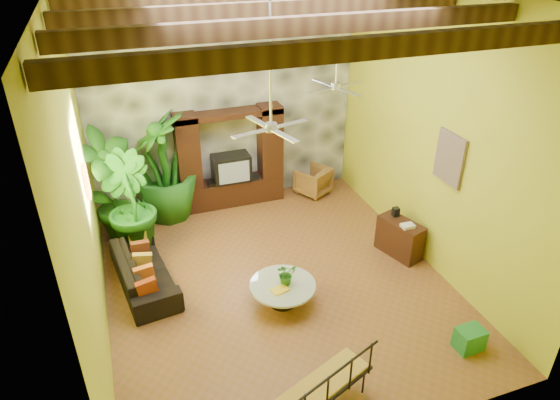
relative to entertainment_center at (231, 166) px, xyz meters
name	(u,v)px	position (x,y,z in m)	size (l,w,h in m)	color
ground	(276,280)	(0.00, -3.14, -0.97)	(7.00, 7.00, 0.00)	brown
back_wall	(223,96)	(0.00, 0.36, 1.53)	(6.00, 0.02, 5.00)	gold
left_wall	(79,187)	(-3.00, -3.14, 1.53)	(0.02, 7.00, 5.00)	gold
right_wall	(433,135)	(3.00, -3.14, 1.53)	(0.02, 7.00, 5.00)	gold
stone_accent_wall	(224,97)	(0.00, 0.30, 1.53)	(5.98, 0.10, 4.98)	#3C3E45
ceiling_beams	(274,9)	(0.00, -3.14, 3.81)	(5.95, 5.36, 0.22)	#362311
entertainment_center	(231,166)	(0.00, 0.00, 0.00)	(2.40, 0.55, 2.30)	black
ceiling_fan_front	(271,114)	(-0.20, -3.54, 2.44)	(1.28, 1.28, 1.86)	silver
ceiling_fan_back	(336,75)	(1.60, -1.94, 2.44)	(1.28, 1.28, 1.86)	silver
wall_art_mask	(86,181)	(-2.96, -2.14, 1.13)	(0.06, 0.32, 0.55)	#C48D17
wall_art_painting	(450,158)	(2.96, -3.74, 1.33)	(0.06, 0.70, 0.90)	#255988
sofa	(144,270)	(-2.30, -2.43, -0.65)	(2.15, 0.84, 0.63)	black
wicker_armchair	(313,181)	(1.98, -0.19, -0.63)	(0.72, 0.74, 0.67)	brown
tall_plant_a	(110,186)	(-2.65, -0.65, 0.25)	(1.28, 0.87, 2.43)	#1D5716
tall_plant_b	(128,205)	(-2.37, -1.24, 0.08)	(1.15, 0.93, 2.09)	#1B661B
tall_plant_c	(164,166)	(-1.50, -0.08, 0.26)	(1.37, 1.37, 2.44)	#21681B
coffee_table	(283,291)	(-0.09, -3.76, -0.71)	(1.14, 1.14, 0.40)	black
centerpiece_plant	(286,274)	(-0.02, -3.74, -0.37)	(0.34, 0.30, 0.38)	#2C691B
yellow_tray	(280,290)	(-0.19, -3.90, -0.55)	(0.28, 0.20, 0.03)	yellow
iron_bench	(327,385)	(-0.31, -6.06, -0.42)	(1.51, 1.03, 0.57)	black
side_console	(400,238)	(2.60, -3.13, -0.60)	(0.42, 0.93, 0.74)	#351F11
green_bin	(470,339)	(2.29, -5.73, -0.78)	(0.42, 0.32, 0.37)	#1D6D37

